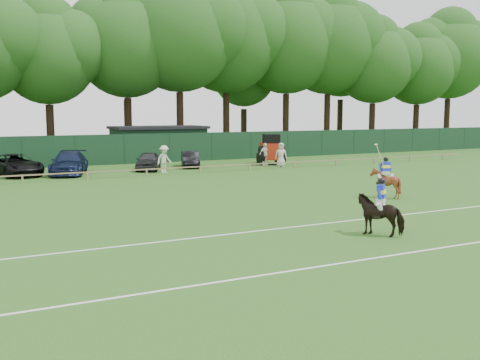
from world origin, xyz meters
TOP-DOWN VIEW (x-y plane):
  - ground at (0.00, 0.00)m, footprint 160.00×160.00m
  - horse_dark at (2.86, -3.51)m, footprint 1.71×1.85m
  - horse_chestnut at (8.94, 3.10)m, footprint 1.64×1.72m
  - suv_black at (-6.98, 22.20)m, footprint 3.73×5.76m
  - sedan_navy at (-3.54, 21.39)m, footprint 3.77×5.85m
  - hatch_grey at (2.28, 21.56)m, footprint 3.14×4.35m
  - estate_black at (5.93, 22.18)m, footprint 2.49×4.03m
  - spectator_left at (2.70, 19.20)m, footprint 1.45×1.15m
  - spectator_mid at (11.72, 20.48)m, footprint 1.14×0.66m
  - spectator_right at (12.42, 19.09)m, footprint 1.11×1.00m
  - rider_dark at (2.87, -3.52)m, footprint 0.81×0.70m
  - rider_chestnut at (8.93, 3.09)m, footprint 0.91×0.76m
  - polo_ball at (4.39, -0.93)m, footprint 0.09×0.09m
  - pitch_lines at (0.00, -3.50)m, footprint 60.00×5.10m
  - pitch_rail at (0.00, 18.00)m, footprint 62.10×0.10m
  - perimeter_fence at (0.00, 27.00)m, footprint 92.08×0.08m
  - utility_shed at (6.00, 30.00)m, footprint 8.40×4.40m
  - tree_row at (2.00, 35.00)m, footprint 96.00×12.00m
  - tractor at (12.78, 21.35)m, footprint 2.87×3.48m

SIDE VIEW (x-z plane):
  - ground at x=0.00m, z-range 0.00..0.00m
  - tree_row at x=2.00m, z-range -10.50..10.50m
  - pitch_lines at x=0.00m, z-range 0.00..0.01m
  - polo_ball at x=4.39m, z-range 0.00..0.09m
  - pitch_rail at x=0.00m, z-range 0.20..0.70m
  - estate_black at x=5.93m, z-range 0.00..1.25m
  - hatch_grey at x=2.28m, z-range 0.00..1.38m
  - horse_dark at x=2.86m, z-range 0.00..1.47m
  - suv_black at x=-6.98m, z-range 0.00..1.48m
  - horse_chestnut at x=8.94m, z-range 0.00..1.51m
  - sedan_navy at x=-3.54m, z-range 0.00..1.58m
  - spectator_mid at x=11.72m, z-range 0.00..1.83m
  - spectator_right at x=12.42m, z-range 0.00..1.91m
  - spectator_left at x=2.70m, z-range 0.00..1.97m
  - tractor at x=12.78m, z-range -0.07..2.44m
  - perimeter_fence at x=0.00m, z-range 0.00..2.50m
  - rider_dark at x=2.87m, z-range 0.72..2.12m
  - rider_chestnut at x=8.93m, z-range 0.44..2.49m
  - utility_shed at x=6.00m, z-range 0.02..3.06m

